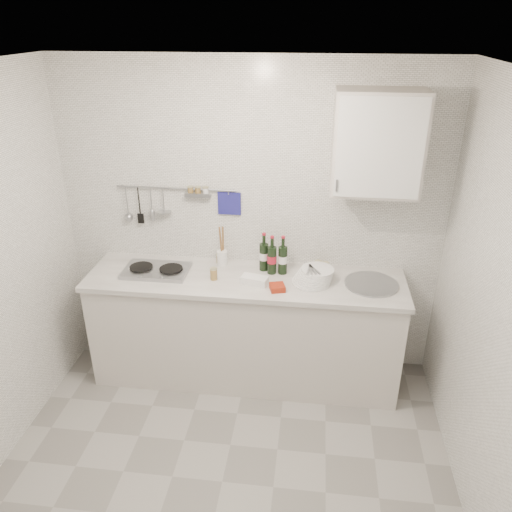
{
  "coord_description": "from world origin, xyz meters",
  "views": [
    {
      "loc": [
        0.5,
        -2.23,
        2.73
      ],
      "look_at": [
        0.11,
        0.9,
        1.2
      ],
      "focal_mm": 35.0,
      "sensor_mm": 36.0,
      "label": 1
    }
  ],
  "objects_px": {
    "wall_cabinet": "(377,143)",
    "wine_bottles": "(273,254)",
    "plate_stack_hob": "(157,271)",
    "utensil_crock": "(222,256)",
    "plate_stack_sink": "(314,276)"
  },
  "relations": [
    {
      "from": "wine_bottles",
      "to": "plate_stack_hob",
      "type": "bearing_deg",
      "value": -171.76
    },
    {
      "from": "plate_stack_sink",
      "to": "utensil_crock",
      "type": "height_order",
      "value": "utensil_crock"
    },
    {
      "from": "utensil_crock",
      "to": "plate_stack_hob",
      "type": "bearing_deg",
      "value": -157.27
    },
    {
      "from": "wall_cabinet",
      "to": "wine_bottles",
      "type": "xyz_separation_m",
      "value": [
        -0.7,
        -0.0,
        -0.87
      ]
    },
    {
      "from": "wine_bottles",
      "to": "utensil_crock",
      "type": "relative_size",
      "value": 0.91
    },
    {
      "from": "plate_stack_sink",
      "to": "plate_stack_hob",
      "type": "bearing_deg",
      "value": -179.88
    },
    {
      "from": "plate_stack_sink",
      "to": "wine_bottles",
      "type": "height_order",
      "value": "wine_bottles"
    },
    {
      "from": "wall_cabinet",
      "to": "plate_stack_hob",
      "type": "distance_m",
      "value": 1.9
    },
    {
      "from": "wall_cabinet",
      "to": "plate_stack_sink",
      "type": "xyz_separation_m",
      "value": [
        -0.38,
        -0.13,
        -0.98
      ]
    },
    {
      "from": "wine_bottles",
      "to": "utensil_crock",
      "type": "bearing_deg",
      "value": 169.97
    },
    {
      "from": "plate_stack_hob",
      "to": "wall_cabinet",
      "type": "bearing_deg",
      "value": 4.7
    },
    {
      "from": "wall_cabinet",
      "to": "plate_stack_hob",
      "type": "bearing_deg",
      "value": -175.3
    },
    {
      "from": "plate_stack_sink",
      "to": "wall_cabinet",
      "type": "bearing_deg",
      "value": 18.9
    },
    {
      "from": "wine_bottles",
      "to": "wall_cabinet",
      "type": "bearing_deg",
      "value": 0.13
    },
    {
      "from": "plate_stack_hob",
      "to": "utensil_crock",
      "type": "relative_size",
      "value": 0.79
    }
  ]
}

